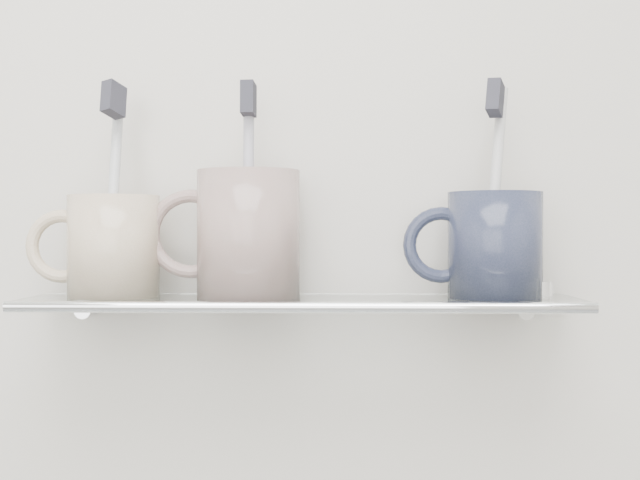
{
  "coord_description": "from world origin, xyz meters",
  "views": [
    {
      "loc": [
        0.04,
        0.23,
        1.16
      ],
      "look_at": [
        0.02,
        1.04,
        1.15
      ],
      "focal_mm": 50.0,
      "sensor_mm": 36.0,
      "label": 1
    }
  ],
  "objects_px": {
    "mug_left": "(114,246)",
    "mug_center": "(248,234)",
    "shelf_glass": "(302,302)",
    "mug_right": "(495,245)"
  },
  "relations": [
    {
      "from": "mug_left",
      "to": "mug_center",
      "type": "xyz_separation_m",
      "value": [
        0.12,
        0.0,
        0.01
      ]
    },
    {
      "from": "mug_center",
      "to": "mug_left",
      "type": "bearing_deg",
      "value": -162.68
    },
    {
      "from": "shelf_glass",
      "to": "mug_left",
      "type": "height_order",
      "value": "mug_left"
    },
    {
      "from": "mug_left",
      "to": "mug_center",
      "type": "bearing_deg",
      "value": -17.58
    },
    {
      "from": "mug_left",
      "to": "mug_right",
      "type": "distance_m",
      "value": 0.35
    },
    {
      "from": "mug_left",
      "to": "shelf_glass",
      "type": "bearing_deg",
      "value": -19.24
    },
    {
      "from": "mug_left",
      "to": "mug_right",
      "type": "bearing_deg",
      "value": -17.58
    },
    {
      "from": "mug_center",
      "to": "mug_right",
      "type": "relative_size",
      "value": 1.21
    },
    {
      "from": "shelf_glass",
      "to": "mug_right",
      "type": "xyz_separation_m",
      "value": [
        0.18,
        0.0,
        0.05
      ]
    },
    {
      "from": "shelf_glass",
      "to": "mug_left",
      "type": "relative_size",
      "value": 5.37
    }
  ]
}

